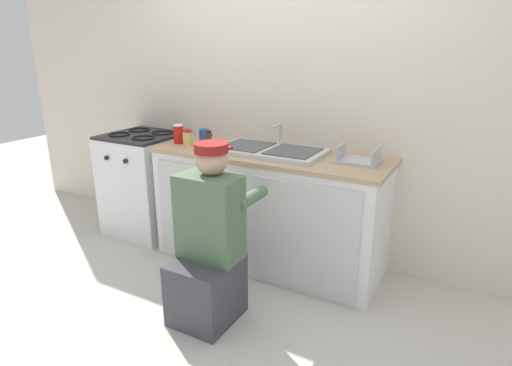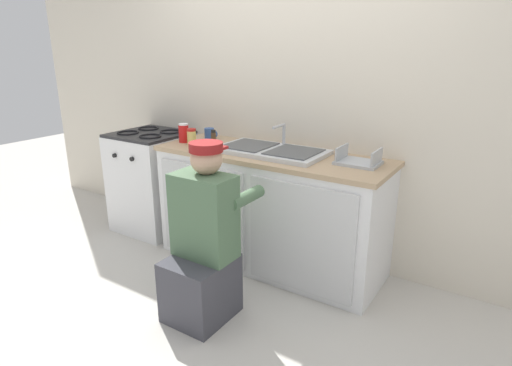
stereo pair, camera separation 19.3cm
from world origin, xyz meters
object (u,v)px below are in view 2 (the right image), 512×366
(coffee_mug, at_px, (210,134))
(soda_cup_red, at_px, (184,133))
(condiment_jar, at_px, (192,137))
(dish_rack_tray, at_px, (358,161))
(cell_phone, at_px, (207,145))
(plumber_person, at_px, (203,247))
(sink_double_basin, at_px, (271,150))
(spice_bottle_pepper, at_px, (213,137))
(stove_range, at_px, (153,181))

(coffee_mug, xyz_separation_m, soda_cup_red, (-0.11, -0.19, 0.03))
(condiment_jar, relative_size, coffee_mug, 1.02)
(dish_rack_tray, distance_m, cell_phone, 1.18)
(plumber_person, distance_m, condiment_jar, 1.08)
(sink_double_basin, xyz_separation_m, coffee_mug, (-0.67, 0.12, 0.03))
(spice_bottle_pepper, relative_size, condiment_jar, 0.82)
(sink_double_basin, bearing_deg, stove_range, -179.90)
(condiment_jar, xyz_separation_m, soda_cup_red, (-0.11, 0.04, 0.01))
(plumber_person, height_order, soda_cup_red, plumber_person)
(coffee_mug, bearing_deg, condiment_jar, -88.84)
(sink_double_basin, relative_size, soda_cup_red, 5.26)
(cell_phone, bearing_deg, soda_cup_red, 178.22)
(spice_bottle_pepper, bearing_deg, dish_rack_tray, 0.62)
(spice_bottle_pepper, relative_size, soda_cup_red, 0.69)
(sink_double_basin, height_order, plumber_person, plumber_person)
(condiment_jar, bearing_deg, dish_rack_tray, 7.00)
(condiment_jar, bearing_deg, cell_phone, 12.48)
(spice_bottle_pepper, height_order, dish_rack_tray, dish_rack_tray)
(dish_rack_tray, height_order, cell_phone, dish_rack_tray)
(spice_bottle_pepper, distance_m, dish_rack_tray, 1.20)
(cell_phone, bearing_deg, spice_bottle_pepper, 102.61)
(dish_rack_tray, bearing_deg, cell_phone, -173.61)
(spice_bottle_pepper, height_order, coffee_mug, spice_bottle_pepper)
(sink_double_basin, height_order, spice_bottle_pepper, sink_double_basin)
(stove_range, height_order, spice_bottle_pepper, spice_bottle_pepper)
(plumber_person, bearing_deg, coffee_mug, 126.11)
(sink_double_basin, relative_size, cell_phone, 5.71)
(coffee_mug, relative_size, soda_cup_red, 0.83)
(sink_double_basin, height_order, cell_phone, sink_double_basin)
(spice_bottle_pepper, bearing_deg, coffee_mug, 142.14)
(soda_cup_red, bearing_deg, cell_phone, -1.78)
(sink_double_basin, relative_size, dish_rack_tray, 2.86)
(condiment_jar, bearing_deg, soda_cup_red, 162.67)
(stove_range, bearing_deg, spice_bottle_pepper, 2.99)
(sink_double_basin, height_order, stove_range, sink_double_basin)
(stove_range, relative_size, cell_phone, 6.52)
(sink_double_basin, xyz_separation_m, plumber_person, (0.01, -0.81, -0.44))
(soda_cup_red, height_order, cell_phone, soda_cup_red)
(sink_double_basin, distance_m, plumber_person, 0.92)
(dish_rack_tray, bearing_deg, soda_cup_red, -174.99)
(soda_cup_red, bearing_deg, coffee_mug, 60.34)
(sink_double_basin, distance_m, soda_cup_red, 0.78)
(spice_bottle_pepper, distance_m, condiment_jar, 0.18)
(spice_bottle_pepper, distance_m, soda_cup_red, 0.24)
(stove_range, height_order, dish_rack_tray, dish_rack_tray)
(plumber_person, relative_size, dish_rack_tray, 3.94)
(dish_rack_tray, height_order, coffee_mug, dish_rack_tray)
(cell_phone, bearing_deg, coffee_mug, 123.37)
(sink_double_basin, height_order, condiment_jar, sink_double_basin)
(sink_double_basin, xyz_separation_m, soda_cup_red, (-0.78, -0.08, 0.06))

